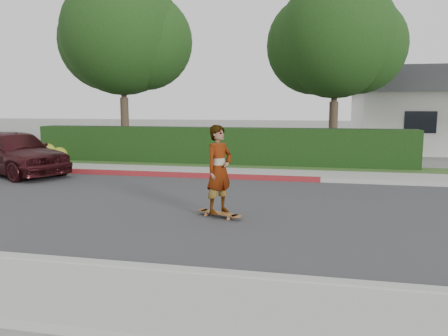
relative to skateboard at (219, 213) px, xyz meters
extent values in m
plane|color=slate|center=(1.14, 0.77, -0.10)|extent=(120.00, 120.00, 0.00)
cube|color=#2D2D30|center=(1.14, 0.77, -0.09)|extent=(60.00, 8.00, 0.01)
cube|color=#9E9E99|center=(1.14, -3.33, -0.02)|extent=(60.00, 0.20, 0.15)
cube|color=gray|center=(1.14, -4.23, -0.04)|extent=(60.00, 1.60, 0.12)
cube|color=#9E9E99|center=(1.14, 4.87, -0.02)|extent=(60.00, 0.20, 0.15)
cube|color=maroon|center=(-3.86, 4.87, -0.02)|extent=(12.00, 0.21, 0.15)
cube|color=gray|center=(1.14, 5.77, -0.04)|extent=(60.00, 1.60, 0.12)
cube|color=#2D4C1E|center=(1.14, 7.37, -0.05)|extent=(60.00, 1.60, 0.10)
cube|color=black|center=(-1.86, 7.97, 0.65)|extent=(15.00, 1.00, 1.50)
sphere|color=#2D4C19|center=(-9.06, 7.57, 0.25)|extent=(0.90, 0.90, 0.90)
sphere|color=#2D4C19|center=(-8.46, 7.37, 0.20)|extent=(0.70, 0.70, 0.70)
cylinder|color=#33261C|center=(-6.36, 9.27, 1.25)|extent=(0.36, 0.36, 2.70)
cylinder|color=#33261C|center=(-6.36, 9.27, 3.28)|extent=(0.24, 0.24, 2.25)
sphere|color=black|center=(-6.36, 9.27, 5.30)|extent=(5.20, 5.20, 5.20)
sphere|color=black|center=(-7.16, 9.67, 5.10)|extent=(4.42, 4.42, 4.42)
sphere|color=black|center=(-5.46, 9.57, 5.00)|extent=(4.16, 4.16, 4.16)
cylinder|color=#33261C|center=(2.64, 9.77, 1.16)|extent=(0.36, 0.36, 2.52)
cylinder|color=#33261C|center=(2.64, 9.77, 3.05)|extent=(0.24, 0.24, 2.10)
sphere|color=black|center=(2.64, 9.77, 4.94)|extent=(4.80, 4.80, 4.80)
sphere|color=black|center=(1.84, 10.17, 4.74)|extent=(4.08, 4.08, 4.08)
sphere|color=black|center=(3.54, 10.07, 4.64)|extent=(3.84, 3.84, 3.84)
cube|color=black|center=(6.64, 12.75, 1.50)|extent=(1.40, 0.06, 1.00)
cylinder|color=orange|center=(-0.30, 0.04, -0.06)|extent=(0.07, 0.05, 0.06)
cylinder|color=orange|center=(-0.24, 0.19, -0.06)|extent=(0.07, 0.05, 0.06)
cylinder|color=orange|center=(0.24, -0.19, -0.06)|extent=(0.07, 0.05, 0.06)
cylinder|color=orange|center=(0.30, -0.04, -0.06)|extent=(0.07, 0.05, 0.06)
cube|color=silver|center=(-0.27, 0.12, -0.02)|extent=(0.11, 0.18, 0.02)
cube|color=silver|center=(0.27, -0.12, -0.02)|extent=(0.11, 0.18, 0.02)
cube|color=brown|center=(0.00, 0.00, 0.01)|extent=(0.90, 0.54, 0.02)
cylinder|color=brown|center=(-0.41, 0.17, 0.01)|extent=(0.28, 0.28, 0.02)
cylinder|color=brown|center=(0.41, -0.17, 0.01)|extent=(0.28, 0.28, 0.02)
imported|color=white|center=(0.00, 0.00, 0.95)|extent=(0.74, 0.81, 1.86)
imported|color=#371114|center=(-8.12, 4.19, 0.69)|extent=(4.97, 3.60, 1.57)
camera|label=1|loc=(1.97, -8.83, 2.28)|focal=35.00mm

